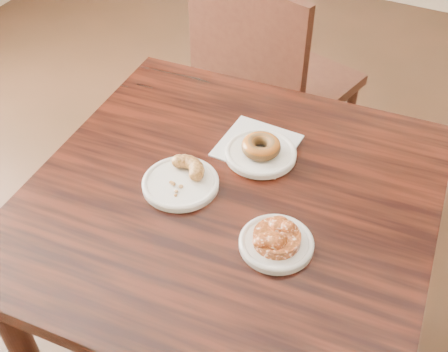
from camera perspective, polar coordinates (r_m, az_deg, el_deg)
The scene contains 10 objects.
floor at distance 1.87m, azimuth 8.05°, elevation -16.65°, with size 5.00×5.00×0.00m, color black.
cafe_table at distance 1.49m, azimuth 0.50°, elevation -12.10°, with size 0.85×0.85×0.75m, color black.
chair_far at distance 2.08m, azimuth 5.69°, elevation 9.38°, with size 0.50×0.50×0.90m, color black, non-canonical shape.
napkin at distance 1.32m, azimuth 3.39°, elevation 3.11°, with size 0.17×0.17×0.00m, color silver.
plate_donut at distance 1.29m, azimuth 3.74°, elevation 2.29°, with size 0.16×0.16×0.01m, color white.
plate_cruller at distance 1.22m, azimuth -4.43°, elevation -0.77°, with size 0.17×0.17×0.01m, color white.
plate_fritter at distance 1.11m, azimuth 5.33°, elevation -6.85°, with size 0.15×0.15×0.01m, color silver.
glazed_donut at distance 1.27m, azimuth 3.79°, elevation 3.03°, with size 0.09×0.09×0.03m, color brown.
apple_fritter at distance 1.09m, azimuth 5.40°, elevation -6.13°, with size 0.13×0.13×0.03m, color #491E07, non-canonical shape.
cruller_fragment at distance 1.21m, azimuth -4.49°, elevation -0.05°, with size 0.11×0.11×0.03m, color #5B3612, non-canonical shape.
Camera 1 is at (0.19, -0.94, 1.60)m, focal length 45.00 mm.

